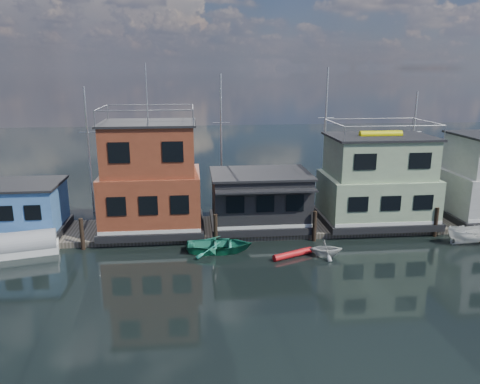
{
  "coord_description": "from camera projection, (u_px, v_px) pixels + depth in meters",
  "views": [
    {
      "loc": [
        -5.42,
        -21.39,
        11.89
      ],
      "look_at": [
        -2.02,
        12.0,
        3.0
      ],
      "focal_mm": 35.0,
      "sensor_mm": 36.0,
      "label": 1
    }
  ],
  "objects": [
    {
      "name": "ground",
      "position": [
        302.0,
        306.0,
        24.14
      ],
      "size": [
        160.0,
        160.0,
        0.0
      ],
      "primitive_type": "plane",
      "color": "black",
      "rests_on": "ground"
    },
    {
      "name": "dock",
      "position": [
        266.0,
        227.0,
        35.63
      ],
      "size": [
        48.0,
        5.0,
        0.4
      ],
      "primitive_type": "cube",
      "color": "#595147",
      "rests_on": "ground"
    },
    {
      "name": "houseboat_blue",
      "position": [
        18.0,
        209.0,
        33.36
      ],
      "size": [
        6.4,
        4.9,
        3.66
      ],
      "color": "black",
      "rests_on": "dock"
    },
    {
      "name": "houseboat_red",
      "position": [
        151.0,
        180.0,
        33.8
      ],
      "size": [
        7.4,
        5.9,
        11.86
      ],
      "color": "black",
      "rests_on": "dock"
    },
    {
      "name": "houseboat_dark",
      "position": [
        260.0,
        199.0,
        35.0
      ],
      "size": [
        7.4,
        6.1,
        4.06
      ],
      "color": "black",
      "rests_on": "dock"
    },
    {
      "name": "houseboat_green",
      "position": [
        377.0,
        181.0,
        35.61
      ],
      "size": [
        8.4,
        5.9,
        7.03
      ],
      "color": "black",
      "rests_on": "dock"
    },
    {
      "name": "pilings",
      "position": [
        268.0,
        228.0,
        32.68
      ],
      "size": [
        42.28,
        0.28,
        2.2
      ],
      "color": "#2D2116",
      "rests_on": "ground"
    },
    {
      "name": "background_masts",
      "position": [
        311.0,
        144.0,
        40.5
      ],
      "size": [
        36.4,
        0.16,
        12.0
      ],
      "color": "silver",
      "rests_on": "ground"
    },
    {
      "name": "motorboat",
      "position": [
        473.0,
        234.0,
        32.52
      ],
      "size": [
        3.74,
        1.54,
        1.42
      ],
      "primitive_type": "imported",
      "rotation": [
        0.0,
        0.0,
        1.53
      ],
      "color": "silver",
      "rests_on": "ground"
    },
    {
      "name": "tarp_runabout",
      "position": [
        25.0,
        245.0,
        30.76
      ],
      "size": [
        4.38,
        2.56,
        1.67
      ],
      "rotation": [
        0.0,
        0.0,
        0.24
      ],
      "color": "white",
      "rests_on": "ground"
    },
    {
      "name": "dinghy_teal",
      "position": [
        219.0,
        245.0,
        31.25
      ],
      "size": [
        4.54,
        3.35,
        0.91
      ],
      "primitive_type": "imported",
      "rotation": [
        0.0,
        0.0,
        1.52
      ],
      "color": "#25886B",
      "rests_on": "ground"
    },
    {
      "name": "red_kayak",
      "position": [
        293.0,
        254.0,
        30.36
      ],
      "size": [
        2.82,
        1.58,
        0.43
      ],
      "primitive_type": "cylinder",
      "rotation": [
        0.0,
        1.57,
        0.42
      ],
      "color": "red",
      "rests_on": "ground"
    },
    {
      "name": "dinghy_white",
      "position": [
        326.0,
        248.0,
        30.36
      ],
      "size": [
        2.34,
        2.07,
        1.14
      ],
      "primitive_type": "imported",
      "rotation": [
        0.0,
        0.0,
        1.47
      ],
      "color": "beige",
      "rests_on": "ground"
    }
  ]
}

